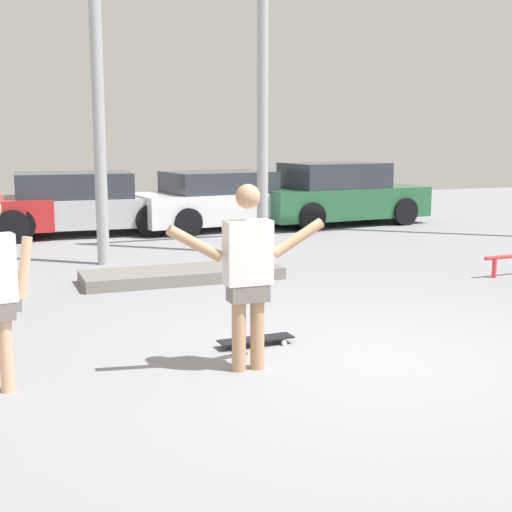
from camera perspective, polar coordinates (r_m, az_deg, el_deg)
name	(u,v)px	position (r m, az deg, el deg)	size (l,w,h in m)	color
ground_plane	(370,359)	(7.01, 9.08, -8.15)	(36.00, 36.00, 0.00)	gray
skateboarder	(248,269)	(6.40, -0.65, -1.02)	(1.49, 0.22, 1.70)	tan
skateboard	(256,340)	(7.34, -0.01, -6.70)	(0.79, 0.26, 0.08)	black
manual_pad	(183,275)	(10.63, -5.90, -1.50)	(2.95, 0.94, 0.17)	slate
canopy_support_right	(408,33)	(14.39, 12.09, 17.06)	(6.16, 0.20, 6.64)	#A5A8AD
parked_car_silver	(80,204)	(16.00, -13.90, 4.05)	(4.48, 2.22, 1.35)	#B7BABF
parked_car_white	(223,201)	(16.54, -2.62, 4.44)	(4.39, 2.33, 1.32)	white
parked_car_green	(338,195)	(17.43, 6.58, 4.88)	(4.30, 2.15, 1.49)	#28603D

